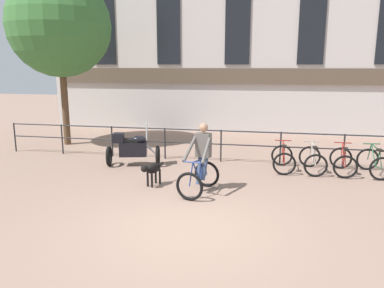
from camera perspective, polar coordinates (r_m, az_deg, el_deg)
name	(u,v)px	position (r m, az deg, el deg)	size (l,w,h in m)	color
ground_plane	(187,228)	(7.39, -0.70, -12.72)	(60.00, 60.00, 0.00)	#8E7060
canal_railing	(221,140)	(12.08, 4.45, 0.57)	(15.05, 0.05, 1.05)	#232326
building_facade	(239,4)	(17.81, 7.15, 20.42)	(18.00, 0.72, 11.53)	beige
cyclist_with_bike	(201,162)	(9.16, 1.34, -2.73)	(0.91, 1.29, 1.70)	black
dog	(152,169)	(9.72, -6.12, -3.88)	(0.44, 0.83, 0.63)	black
parked_motorcycle	(133,148)	(11.75, -9.02, -0.60)	(1.73, 0.99, 1.35)	black
parked_bicycle_near_lamp	(283,159)	(11.45, 13.71, -2.18)	(0.69, 1.13, 0.86)	black
parked_bicycle_mid_left	(313,160)	(11.52, 17.90, -2.33)	(0.72, 1.14, 0.86)	black
parked_bicycle_mid_right	(343,161)	(11.65, 22.02, -2.48)	(0.73, 1.15, 0.86)	black
parked_bicycle_far_end	(374,163)	(11.84, 26.04, -2.60)	(0.77, 1.17, 0.86)	black
tree_canalside_left	(60,26)	(15.45, -19.54, 16.62)	(3.83, 3.83, 6.45)	brown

